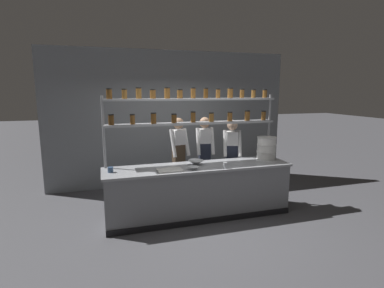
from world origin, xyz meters
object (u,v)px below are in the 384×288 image
spice_shelf_unit (192,112)px  chef_left (179,154)px  chef_right (232,154)px  serving_cup_front (110,170)px  prep_bowl_near_left (196,163)px  cutting_board (170,170)px  serving_cup_by_board (225,165)px  prep_bowl_center_front (194,168)px  container_stack (266,148)px  chef_center (205,152)px

spice_shelf_unit → chef_left: size_ratio=1.87×
chef_left → chef_right: chef_left is taller
serving_cup_front → prep_bowl_near_left: bearing=3.2°
spice_shelf_unit → cutting_board: spice_shelf_unit is taller
chef_left → chef_right: bearing=-20.9°
chef_left → serving_cup_by_board: (0.53, -1.07, -0.01)m
chef_left → spice_shelf_unit: bearing=-83.2°
chef_left → cutting_board: chef_left is taller
serving_cup_front → prep_bowl_center_front: bearing=-9.5°
prep_bowl_center_front → serving_cup_by_board: serving_cup_by_board is taller
container_stack → prep_bowl_near_left: (-1.43, -0.05, -0.18)m
prep_bowl_center_front → serving_cup_front: bearing=170.5°
container_stack → prep_bowl_near_left: container_stack is taller
prep_bowl_near_left → chef_right: bearing=28.6°
spice_shelf_unit → prep_bowl_center_front: 1.05m
chef_left → chef_right: (1.06, -0.19, -0.04)m
container_stack → prep_bowl_center_front: container_stack is taller
chef_right → container_stack: 0.71m
chef_right → prep_bowl_near_left: 1.05m
chef_center → prep_bowl_near_left: 0.80m
chef_center → spice_shelf_unit: bearing=-123.8°
serving_cup_by_board → chef_left: bearing=116.5°
chef_right → prep_bowl_center_front: size_ratio=8.72×
chef_center → chef_left: bearing=-172.4°
spice_shelf_unit → chef_center: size_ratio=1.87×
prep_bowl_near_left → cutting_board: bearing=-153.3°
prep_bowl_near_left → chef_left: bearing=100.9°
prep_bowl_near_left → spice_shelf_unit: bearing=87.6°
container_stack → serving_cup_front: bearing=-177.5°
prep_bowl_near_left → serving_cup_by_board: serving_cup_by_board is taller
chef_left → prep_bowl_near_left: (0.13, -0.69, -0.02)m
spice_shelf_unit → chef_right: bearing=16.1°
cutting_board → prep_bowl_near_left: prep_bowl_near_left is taller
spice_shelf_unit → chef_left: spice_shelf_unit is taller
chef_right → serving_cup_by_board: 1.02m
chef_right → chef_center: bearing=177.5°
chef_center → prep_bowl_near_left: chef_center is taller
chef_center → prep_bowl_near_left: (-0.41, -0.69, -0.02)m
chef_center → cutting_board: (-0.94, -0.96, -0.05)m
spice_shelf_unit → chef_right: spice_shelf_unit is taller
cutting_board → serving_cup_by_board: serving_cup_by_board is taller
cutting_board → serving_cup_front: (-0.93, 0.18, 0.03)m
chef_left → serving_cup_by_board: chef_left is taller
chef_center → prep_bowl_center_front: 1.14m
cutting_board → serving_cup_by_board: (0.93, -0.11, 0.04)m
spice_shelf_unit → chef_right: size_ratio=1.93×
chef_left → serving_cup_front: chef_left is taller
chef_center → serving_cup_front: chef_center is taller
prep_bowl_near_left → serving_cup_front: serving_cup_front is taller
chef_left → container_stack: (1.57, -0.65, 0.15)m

